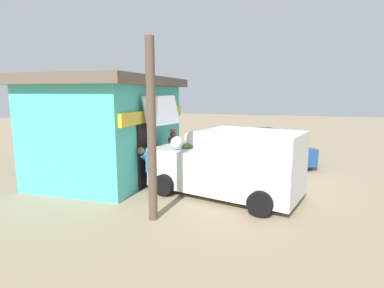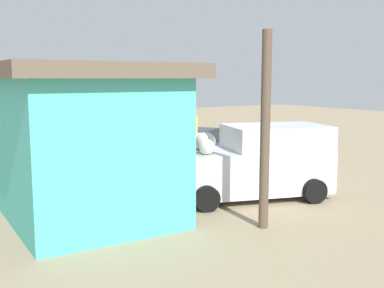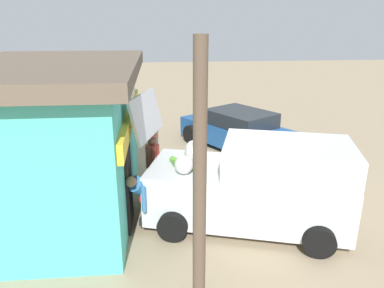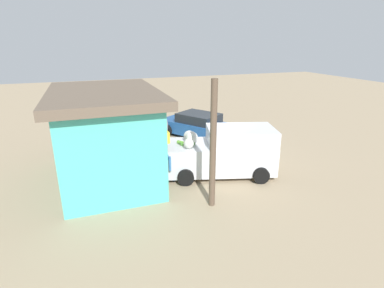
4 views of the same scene
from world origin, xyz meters
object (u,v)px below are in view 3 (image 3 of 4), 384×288
(vendor_standing, at_px, (153,162))
(paint_bucket, at_px, (173,163))
(delivery_van, at_px, (254,184))
(customer_bending, at_px, (144,194))
(parked_sedan, at_px, (240,131))
(storefront_bar, at_px, (56,138))
(unloaded_banana_pile, at_px, (108,202))

(vendor_standing, xyz_separation_m, paint_bucket, (1.84, -0.58, -0.78))
(delivery_van, distance_m, customer_bending, 2.32)
(delivery_van, height_order, vendor_standing, delivery_van)
(vendor_standing, xyz_separation_m, customer_bending, (-1.48, 0.19, -0.12))
(parked_sedan, height_order, paint_bucket, parked_sedan)
(customer_bending, relative_size, paint_bucket, 4.10)
(storefront_bar, xyz_separation_m, parked_sedan, (3.73, -5.08, -1.12))
(parked_sedan, distance_m, vendor_standing, 4.51)
(vendor_standing, distance_m, paint_bucket, 2.08)
(vendor_standing, bearing_deg, parked_sedan, -41.05)
(parked_sedan, relative_size, customer_bending, 3.53)
(parked_sedan, bearing_deg, paint_bucket, 123.14)
(storefront_bar, distance_m, customer_bending, 2.44)
(delivery_van, xyz_separation_m, customer_bending, (-0.01, 2.32, -0.13))
(storefront_bar, height_order, vendor_standing, storefront_bar)
(unloaded_banana_pile, bearing_deg, paint_bucket, -34.83)
(storefront_bar, bearing_deg, parked_sedan, -53.75)
(vendor_standing, bearing_deg, paint_bucket, -17.45)
(vendor_standing, relative_size, unloaded_banana_pile, 1.85)
(paint_bucket, bearing_deg, parked_sedan, -56.86)
(storefront_bar, height_order, customer_bending, storefront_bar)
(parked_sedan, bearing_deg, storefront_bar, 126.25)
(unloaded_banana_pile, bearing_deg, parked_sedan, -45.76)
(delivery_van, height_order, parked_sedan, delivery_van)
(delivery_van, xyz_separation_m, paint_bucket, (3.32, 1.55, -0.78))
(customer_bending, distance_m, paint_bucket, 3.48)
(customer_bending, height_order, paint_bucket, customer_bending)
(delivery_van, height_order, customer_bending, delivery_van)
(vendor_standing, height_order, unloaded_banana_pile, vendor_standing)
(delivery_van, distance_m, parked_sedan, 4.95)
(unloaded_banana_pile, xyz_separation_m, paint_bucket, (2.36, -1.64, -0.03))
(delivery_van, bearing_deg, unloaded_banana_pile, 73.41)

